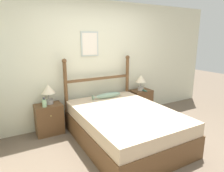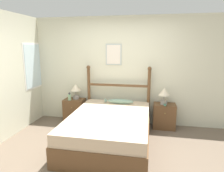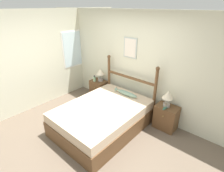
{
  "view_description": "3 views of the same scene",
  "coord_description": "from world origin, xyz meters",
  "px_view_note": "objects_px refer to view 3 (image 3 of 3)",
  "views": [
    {
      "loc": [
        -1.8,
        -2.18,
        1.8
      ],
      "look_at": [
        -0.04,
        0.96,
        0.92
      ],
      "focal_mm": 32.0,
      "sensor_mm": 36.0,
      "label": 1
    },
    {
      "loc": [
        0.71,
        -3.0,
        1.89
      ],
      "look_at": [
        -0.06,
        1.01,
        1.05
      ],
      "focal_mm": 32.0,
      "sensor_mm": 36.0,
      "label": 2
    },
    {
      "loc": [
        2.32,
        -1.82,
        2.64
      ],
      "look_at": [
        -0.06,
        0.91,
        0.94
      ],
      "focal_mm": 28.0,
      "sensor_mm": 36.0,
      "label": 3
    }
  ],
  "objects_px": {
    "bottle": "(94,79)",
    "fish_pillow": "(126,93)",
    "bed": "(103,117)",
    "nightstand_right": "(166,117)",
    "table_lamp_left": "(100,73)",
    "model_boat": "(165,108)",
    "nightstand_left": "(99,90)",
    "table_lamp_right": "(168,96)"
  },
  "relations": [
    {
      "from": "nightstand_left",
      "to": "table_lamp_right",
      "type": "xyz_separation_m",
      "value": [
        2.15,
        -0.01,
        0.54
      ]
    },
    {
      "from": "nightstand_right",
      "to": "bottle",
      "type": "xyz_separation_m",
      "value": [
        -2.26,
        -0.09,
        0.37
      ]
    },
    {
      "from": "table_lamp_right",
      "to": "fish_pillow",
      "type": "relative_size",
      "value": 0.58
    },
    {
      "from": "nightstand_right",
      "to": "table_lamp_right",
      "type": "bearing_deg",
      "value": -152.92
    },
    {
      "from": "bed",
      "to": "nightstand_right",
      "type": "bearing_deg",
      "value": 41.28
    },
    {
      "from": "model_boat",
      "to": "bed",
      "type": "bearing_deg",
      "value": -142.0
    },
    {
      "from": "bed",
      "to": "nightstand_left",
      "type": "distance_m",
      "value": 1.45
    },
    {
      "from": "bottle",
      "to": "fish_pillow",
      "type": "relative_size",
      "value": 0.29
    },
    {
      "from": "table_lamp_left",
      "to": "model_boat",
      "type": "xyz_separation_m",
      "value": [
        2.14,
        -0.16,
        -0.24
      ]
    },
    {
      "from": "model_boat",
      "to": "fish_pillow",
      "type": "height_order",
      "value": "model_boat"
    },
    {
      "from": "nightstand_right",
      "to": "table_lamp_left",
      "type": "relative_size",
      "value": 1.51
    },
    {
      "from": "bottle",
      "to": "model_boat",
      "type": "height_order",
      "value": "bottle"
    },
    {
      "from": "bed",
      "to": "nightstand_left",
      "type": "relative_size",
      "value": 3.65
    },
    {
      "from": "bed",
      "to": "nightstand_left",
      "type": "bearing_deg",
      "value": 138.72
    },
    {
      "from": "table_lamp_right",
      "to": "fish_pillow",
      "type": "xyz_separation_m",
      "value": [
        -0.99,
        -0.18,
        -0.19
      ]
    },
    {
      "from": "nightstand_right",
      "to": "bed",
      "type": "bearing_deg",
      "value": -138.72
    },
    {
      "from": "model_boat",
      "to": "table_lamp_right",
      "type": "bearing_deg",
      "value": 102.31
    },
    {
      "from": "bed",
      "to": "table_lamp_left",
      "type": "relative_size",
      "value": 5.51
    },
    {
      "from": "nightstand_left",
      "to": "table_lamp_right",
      "type": "bearing_deg",
      "value": -0.37
    },
    {
      "from": "bottle",
      "to": "nightstand_right",
      "type": "bearing_deg",
      "value": 2.33
    },
    {
      "from": "nightstand_left",
      "to": "model_boat",
      "type": "relative_size",
      "value": 2.32
    },
    {
      "from": "bottle",
      "to": "table_lamp_left",
      "type": "bearing_deg",
      "value": 50.59
    },
    {
      "from": "table_lamp_right",
      "to": "fish_pillow",
      "type": "distance_m",
      "value": 1.03
    },
    {
      "from": "bottle",
      "to": "model_boat",
      "type": "bearing_deg",
      "value": -0.47
    },
    {
      "from": "bed",
      "to": "nightstand_right",
      "type": "distance_m",
      "value": 1.45
    },
    {
      "from": "table_lamp_right",
      "to": "bottle",
      "type": "xyz_separation_m",
      "value": [
        -2.23,
        -0.08,
        -0.17
      ]
    },
    {
      "from": "bed",
      "to": "fish_pillow",
      "type": "height_order",
      "value": "fish_pillow"
    },
    {
      "from": "nightstand_right",
      "to": "bottle",
      "type": "relative_size",
      "value": 3.06
    },
    {
      "from": "nightstand_left",
      "to": "table_lamp_left",
      "type": "distance_m",
      "value": 0.55
    },
    {
      "from": "table_lamp_left",
      "to": "model_boat",
      "type": "relative_size",
      "value": 1.54
    },
    {
      "from": "bed",
      "to": "bottle",
      "type": "height_order",
      "value": "bottle"
    },
    {
      "from": "nightstand_right",
      "to": "table_lamp_right",
      "type": "height_order",
      "value": "table_lamp_right"
    },
    {
      "from": "bottle",
      "to": "fish_pillow",
      "type": "xyz_separation_m",
      "value": [
        1.23,
        -0.1,
        -0.02
      ]
    },
    {
      "from": "bed",
      "to": "table_lamp_left",
      "type": "distance_m",
      "value": 1.55
    },
    {
      "from": "bed",
      "to": "nightstand_right",
      "type": "relative_size",
      "value": 3.65
    },
    {
      "from": "table_lamp_right",
      "to": "model_boat",
      "type": "distance_m",
      "value": 0.26
    },
    {
      "from": "nightstand_left",
      "to": "fish_pillow",
      "type": "bearing_deg",
      "value": -9.3
    },
    {
      "from": "nightstand_left",
      "to": "bottle",
      "type": "xyz_separation_m",
      "value": [
        -0.08,
        -0.09,
        0.37
      ]
    },
    {
      "from": "model_boat",
      "to": "bottle",
      "type": "bearing_deg",
      "value": 179.53
    },
    {
      "from": "bed",
      "to": "table_lamp_right",
      "type": "xyz_separation_m",
      "value": [
        1.06,
        0.94,
        0.54
      ]
    },
    {
      "from": "table_lamp_left",
      "to": "bottle",
      "type": "xyz_separation_m",
      "value": [
        -0.11,
        -0.14,
        -0.17
      ]
    },
    {
      "from": "model_boat",
      "to": "nightstand_left",
      "type": "bearing_deg",
      "value": 177.09
    }
  ]
}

